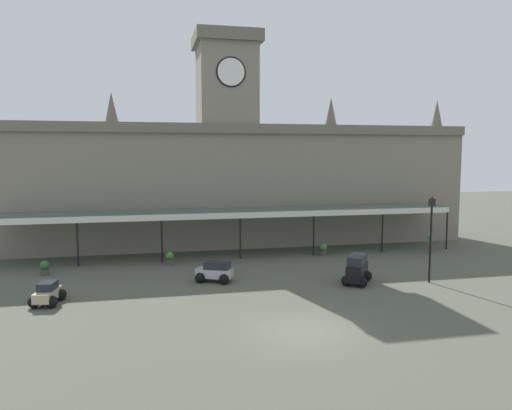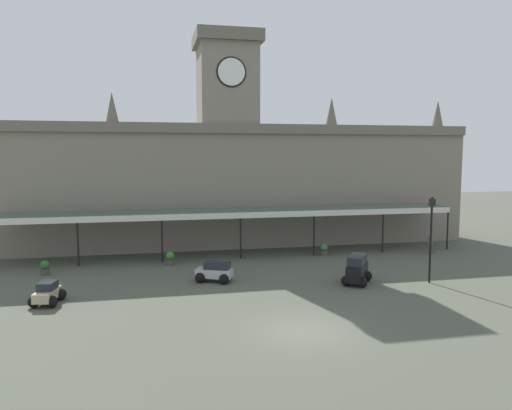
{
  "view_description": "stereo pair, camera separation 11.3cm",
  "coord_description": "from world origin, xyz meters",
  "views": [
    {
      "loc": [
        -6.71,
        -20.39,
        7.97
      ],
      "look_at": [
        0.0,
        10.08,
        4.69
      ],
      "focal_mm": 34.29,
      "sensor_mm": 36.0,
      "label": 1
    },
    {
      "loc": [
        -6.6,
        -20.41,
        7.97
      ],
      "look_at": [
        0.0,
        10.08,
        4.69
      ],
      "focal_mm": 34.29,
      "sensor_mm": 36.0,
      "label": 2
    }
  ],
  "objects": [
    {
      "name": "planter_near_kerb",
      "position": [
        -5.35,
        14.71,
        0.49
      ],
      "size": [
        0.6,
        0.6,
        0.96
      ],
      "color": "#47423D",
      "rests_on": "ground"
    },
    {
      "name": "victorian_lamppost",
      "position": [
        10.21,
        6.33,
        3.3
      ],
      "size": [
        0.3,
        0.3,
        5.37
      ],
      "color": "black",
      "rests_on": "ground"
    },
    {
      "name": "planter_forecourt_centre",
      "position": [
        -13.54,
        13.42,
        0.49
      ],
      "size": [
        0.6,
        0.6,
        0.96
      ],
      "color": "#47423D",
      "rests_on": "ground"
    },
    {
      "name": "car_beige_sedan",
      "position": [
        -12.1,
        6.75,
        0.5
      ],
      "size": [
        1.74,
        2.17,
        1.19
      ],
      "color": "tan",
      "rests_on": "ground"
    },
    {
      "name": "planter_by_canopy",
      "position": [
        6.61,
        15.39,
        0.49
      ],
      "size": [
        0.6,
        0.6,
        0.96
      ],
      "color": "#47423D",
      "rests_on": "ground"
    },
    {
      "name": "station_building",
      "position": [
        0.0,
        21.92,
        5.93
      ],
      "size": [
        42.51,
        5.7,
        18.1
      ],
      "color": "gray",
      "rests_on": "ground"
    },
    {
      "name": "car_black_van",
      "position": [
        5.73,
        7.09,
        0.81
      ],
      "size": [
        2.39,
        2.58,
        1.77
      ],
      "color": "black",
      "rests_on": "ground"
    },
    {
      "name": "entrance_canopy",
      "position": [
        0.0,
        16.9,
        3.49
      ],
      "size": [
        35.32,
        3.26,
        3.63
      ],
      "color": "#38564C",
      "rests_on": "ground"
    },
    {
      "name": "ground_plane",
      "position": [
        0.0,
        0.0,
        0.0
      ],
      "size": [
        140.0,
        140.0,
        0.0
      ],
      "primitive_type": "plane",
      "color": "#4C5043"
    },
    {
      "name": "pedestrian_near_entrance",
      "position": [
        15.15,
        14.23,
        0.91
      ],
      "size": [
        0.34,
        0.34,
        1.67
      ],
      "color": "brown",
      "rests_on": "ground"
    },
    {
      "name": "car_silver_estate",
      "position": [
        -2.79,
        9.36,
        0.56
      ],
      "size": [
        2.42,
        2.11,
        1.27
      ],
      "color": "#B2B5BA",
      "rests_on": "ground"
    }
  ]
}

